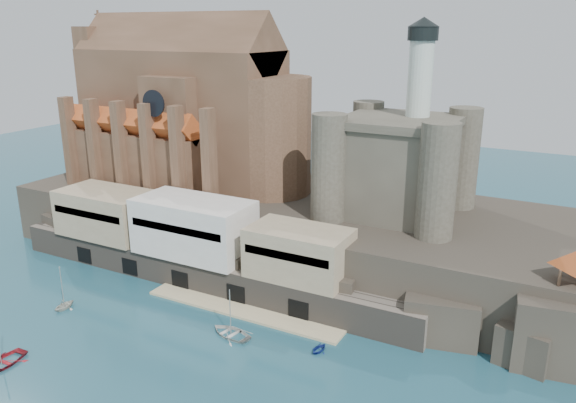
# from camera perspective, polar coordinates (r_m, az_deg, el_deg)

# --- Properties ---
(ground) EXTENTS (300.00, 300.00, 0.00)m
(ground) POSITION_cam_1_polar(r_m,az_deg,el_deg) (68.83, -14.58, -16.71)
(ground) COLOR #1B4859
(ground) RESTS_ON ground
(promontory) EXTENTS (100.00, 36.00, 10.00)m
(promontory) POSITION_cam_1_polar(r_m,az_deg,el_deg) (95.71, 1.06, -2.83)
(promontory) COLOR #2A251F
(promontory) RESTS_ON ground
(quay) EXTENTS (70.00, 12.00, 13.05)m
(quay) POSITION_cam_1_polar(r_m,az_deg,el_deg) (87.50, -9.71, -4.27)
(quay) COLOR #665D52
(quay) RESTS_ON ground
(church) EXTENTS (47.00, 25.93, 30.51)m
(church) POSITION_cam_1_polar(r_m,az_deg,el_deg) (106.07, -9.98, 8.51)
(church) COLOR #523826
(church) RESTS_ON promontory
(castle_keep) EXTENTS (21.20, 21.20, 29.30)m
(castle_keep) POSITION_cam_1_polar(r_m,az_deg,el_deg) (87.60, 11.17, 4.07)
(castle_keep) COLOR #484438
(castle_keep) RESTS_ON promontory
(rock_outcrop) EXTENTS (14.50, 10.50, 8.70)m
(rock_outcrop) POSITION_cam_1_polar(r_m,az_deg,el_deg) (74.69, 26.48, -11.63)
(rock_outcrop) COLOR #2A251F
(rock_outcrop) RESTS_ON ground
(boat_0) EXTENTS (4.36, 1.42, 6.03)m
(boat_0) POSITION_cam_1_polar(r_m,az_deg,el_deg) (76.25, -27.06, -14.58)
(boat_0) COLOR #A61B25
(boat_0) RESTS_ON ground
(boat_4) EXTENTS (2.98, 1.87, 3.40)m
(boat_4) POSITION_cam_1_polar(r_m,az_deg,el_deg) (86.28, -21.73, -10.07)
(boat_4) COLOR beige
(boat_4) RESTS_ON ground
(boat_6) EXTENTS (1.97, 4.33, 5.85)m
(boat_6) POSITION_cam_1_polar(r_m,az_deg,el_deg) (74.55, -5.82, -13.32)
(boat_6) COLOR silver
(boat_6) RESTS_ON ground
(boat_7) EXTENTS (2.52, 1.78, 2.69)m
(boat_7) POSITION_cam_1_polar(r_m,az_deg,el_deg) (71.06, 3.17, -14.93)
(boat_7) COLOR navy
(boat_7) RESTS_ON ground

